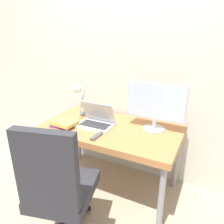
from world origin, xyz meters
The scene contains 9 objects.
ground_plane centered at (0.00, 0.00, 0.00)m, with size 12.00×12.00×0.00m, color tan.
wall_back centered at (0.00, 0.81, 1.30)m, with size 8.00×0.05×2.60m.
desk centered at (0.00, 0.37, 0.65)m, with size 1.35×0.74×0.71m.
laptop centered at (-0.15, 0.35, 0.76)m, with size 0.35×0.25×0.24m.
monitor centered at (0.40, 0.52, 0.96)m, with size 0.56×0.21×0.45m.
desk_lamp centered at (-0.40, 0.47, 0.94)m, with size 0.16×0.27×0.38m.
office_chair centered at (-0.03, -0.40, 0.57)m, with size 0.60×0.61×1.07m.
book_stack centered at (-0.42, 0.18, 0.75)m, with size 0.26×0.19×0.06m.
tv_remote centered at (-0.01, 0.14, 0.72)m, with size 0.05×0.18×0.02m.
Camera 1 is at (0.88, -1.37, 1.62)m, focal length 35.00 mm.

